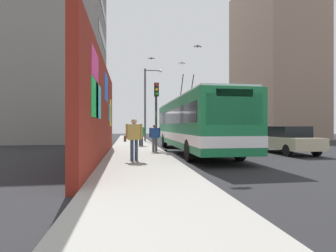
# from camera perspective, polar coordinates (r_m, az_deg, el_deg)

# --- Properties ---
(ground_plane) EXTENTS (80.00, 80.00, 0.00)m
(ground_plane) POSITION_cam_1_polar(r_m,az_deg,el_deg) (17.39, -1.68, -5.29)
(ground_plane) COLOR #232326
(sidewalk_slab) EXTENTS (48.00, 3.20, 0.15)m
(sidewalk_slab) POSITION_cam_1_polar(r_m,az_deg,el_deg) (17.27, -6.97, -5.08)
(sidewalk_slab) COLOR #9E9B93
(sidewalk_slab) RESTS_ON ground_plane
(graffiti_wall) EXTENTS (12.78, 0.32, 4.63)m
(graffiti_wall) POSITION_cam_1_polar(r_m,az_deg,el_deg) (12.66, -14.29, 3.27)
(graffiti_wall) COLOR maroon
(graffiti_wall) RESTS_ON ground_plane
(building_far_left) EXTENTS (9.63, 9.03, 20.22)m
(building_far_left) POSITION_cam_1_polar(r_m,az_deg,el_deg) (30.41, -22.72, 16.23)
(building_far_left) COLOR gray
(building_far_left) RESTS_ON ground_plane
(building_far_right) EXTENTS (12.45, 7.36, 20.78)m
(building_far_right) POSITION_cam_1_polar(r_m,az_deg,el_deg) (38.78, 21.72, 13.08)
(building_far_right) COLOR gray
(building_far_right) RESTS_ON ground_plane
(city_bus) EXTENTS (12.60, 2.65, 4.98)m
(city_bus) POSITION_cam_1_polar(r_m,az_deg,el_deg) (16.04, 5.44, 0.65)
(city_bus) COLOR #19723F
(city_bus) RESTS_ON ground_plane
(parked_car_champagne) EXTENTS (4.72, 1.89, 1.58)m
(parked_car_champagne) POSITION_cam_1_polar(r_m,az_deg,el_deg) (16.97, 23.83, -2.59)
(parked_car_champagne) COLOR #C6B793
(parked_car_champagne) RESTS_ON ground_plane
(parked_car_black) EXTENTS (4.61, 1.82, 1.58)m
(parked_car_black) POSITION_cam_1_polar(r_m,az_deg,el_deg) (22.57, 15.14, -1.96)
(parked_car_black) COLOR black
(parked_car_black) RESTS_ON ground_plane
(parked_car_silver) EXTENTS (4.90, 1.88, 1.58)m
(parked_car_silver) POSITION_cam_1_polar(r_m,az_deg,el_deg) (27.67, 10.56, -1.61)
(parked_car_silver) COLOR #B7B7BC
(parked_car_silver) RESTS_ON ground_plane
(parked_car_dark_gray) EXTENTS (4.29, 1.92, 1.58)m
(parked_car_dark_gray) POSITION_cam_1_polar(r_m,az_deg,el_deg) (33.14, 7.28, -1.35)
(parked_car_dark_gray) COLOR #38383D
(parked_car_dark_gray) RESTS_ON ground_plane
(pedestrian_midblock) EXTENTS (0.22, 0.72, 1.57)m
(pedestrian_midblock) POSITION_cam_1_polar(r_m,az_deg,el_deg) (19.52, -5.88, -1.61)
(pedestrian_midblock) COLOR #1E1E2D
(pedestrian_midblock) RESTS_ON sidewalk_slab
(pedestrian_at_curb) EXTENTS (0.22, 0.64, 1.55)m
(pedestrian_at_curb) POSITION_cam_1_polar(r_m,az_deg,el_deg) (15.00, -2.88, -2.12)
(pedestrian_at_curb) COLOR #595960
(pedestrian_at_curb) RESTS_ON sidewalk_slab
(pedestrian_near_wall) EXTENTS (0.24, 0.77, 1.76)m
(pedestrian_near_wall) POSITION_cam_1_polar(r_m,az_deg,el_deg) (11.08, -7.37, -2.12)
(pedestrian_near_wall) COLOR #2D3F59
(pedestrian_near_wall) RESTS_ON sidewalk_slab
(traffic_light) EXTENTS (0.49, 0.28, 4.16)m
(traffic_light) POSITION_cam_1_polar(r_m,az_deg,el_deg) (16.55, -2.54, 4.67)
(traffic_light) COLOR #2D382D
(traffic_light) RESTS_ON sidewalk_slab
(street_lamp) EXTENTS (0.44, 1.74, 7.02)m
(street_lamp) POSITION_cam_1_polar(r_m,az_deg,el_deg) (25.80, -4.56, 5.66)
(street_lamp) COLOR #4C4C51
(street_lamp) RESTS_ON sidewalk_slab
(flying_pigeons) EXTENTS (9.50, 3.50, 1.91)m
(flying_pigeons) POSITION_cam_1_polar(r_m,az_deg,el_deg) (19.61, 1.57, 17.06)
(flying_pigeons) COLOR #47474C
(curbside_puddle) EXTENTS (2.03, 2.03, 0.00)m
(curbside_puddle) POSITION_cam_1_polar(r_m,az_deg,el_deg) (17.08, 0.50, -5.38)
(curbside_puddle) COLOR black
(curbside_puddle) RESTS_ON ground_plane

